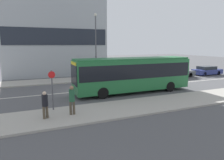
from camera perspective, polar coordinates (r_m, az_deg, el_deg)
name	(u,v)px	position (r m, az deg, el deg)	size (l,w,h in m)	color
ground_plane	(82,91)	(19.17, -8.56, -3.25)	(120.00, 120.00, 0.00)	#4F4F51
sidewalk_near	(105,111)	(13.39, -1.99, -8.72)	(44.00, 3.50, 0.13)	#A39E93
sidewalk_far	(70,80)	(25.15, -12.03, -0.04)	(44.00, 3.50, 0.13)	#A39E93
lane_centerline	(82,91)	(19.17, -8.57, -3.24)	(41.80, 0.16, 0.01)	silver
apartment_block_left_tower	(53,6)	(31.44, -16.44, 19.69)	(13.98, 6.30, 19.72)	#9EA3A8
city_bus	(133,73)	(18.46, 5.96, 2.11)	(10.92, 2.55, 3.19)	#236B38
parked_car_0	(178,72)	(28.74, 18.35, 2.11)	(4.50, 1.79, 1.41)	#4C5156
parked_car_1	(207,71)	(32.51, 25.49, 2.43)	(4.36, 1.83, 1.28)	navy
pedestrian_near_stop	(45,103)	(12.20, -18.60, -6.33)	(0.34, 0.34, 1.62)	#4C4233
pedestrian_down_pavement	(72,98)	(12.43, -11.38, -5.13)	(0.35, 0.34, 1.81)	#4C4233
bus_stop_sign	(52,87)	(13.52, -16.72, -1.94)	(0.44, 0.12, 2.62)	#4C4C51
street_lamp	(96,40)	(24.64, -4.66, 11.19)	(0.36, 0.36, 7.92)	#4C4C51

